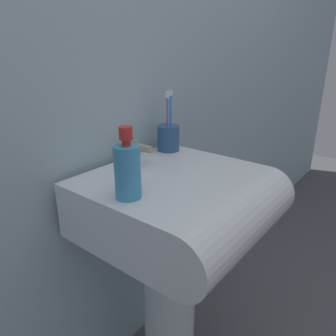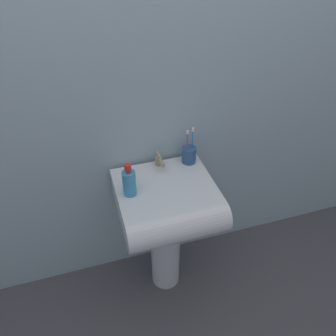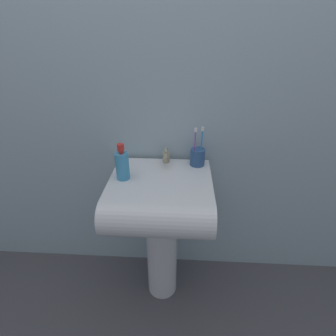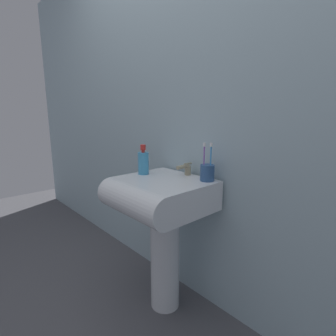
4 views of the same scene
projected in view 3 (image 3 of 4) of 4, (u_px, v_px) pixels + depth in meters
ground_plane at (162, 287)px, 1.64m from camera, size 6.00×6.00×0.00m
wall_back at (164, 80)px, 1.28m from camera, size 5.00×0.05×2.40m
sink_pedestal at (162, 250)px, 1.49m from camera, size 0.17×0.17×0.63m
sink_basin at (160, 199)px, 1.24m from camera, size 0.49×0.49×0.16m
faucet at (166, 157)px, 1.37m from camera, size 0.04×0.11×0.07m
toothbrush_cup at (197, 157)px, 1.35m from camera, size 0.08×0.08×0.21m
soap_bottle at (122, 165)px, 1.22m from camera, size 0.06×0.06×0.18m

